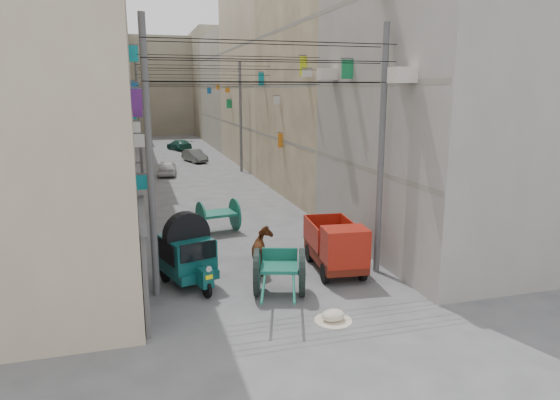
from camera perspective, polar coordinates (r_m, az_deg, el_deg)
name	(u,v)px	position (r m, az deg, el deg)	size (l,w,h in m)	color
ground	(351,388)	(11.02, 8.15, -20.49)	(140.00, 140.00, 0.00)	#4E4E51
building_row_left	(77,84)	(42.70, -22.15, 12.21)	(8.00, 62.00, 14.00)	#C3B293
building_row_right	(276,84)	(44.15, -0.51, 13.08)	(8.00, 62.00, 14.00)	#99948F
end_cap_building	(161,86)	(74.48, -13.48, 12.52)	(22.00, 10.00, 13.00)	gray
shutters_left	(141,213)	(19.28, -15.63, -1.45)	(0.18, 14.40, 2.88)	#4F4F54
signboards	(203,134)	(30.40, -8.76, 7.51)	(8.22, 40.52, 5.67)	orange
ac_units	(364,46)	(17.81, 9.56, 16.99)	(0.70, 6.55, 3.35)	beige
utility_poles	(215,130)	(25.76, -7.39, 7.96)	(7.40, 22.20, 8.00)	#555457
overhead_cables	(223,72)	(23.13, -6.55, 14.34)	(7.40, 22.52, 1.12)	black
auto_rickshaw	(187,252)	(15.84, -10.53, -5.90)	(1.93, 2.60, 1.77)	black
tonga_cart	(279,271)	(14.84, -0.06, -8.17)	(2.06, 3.37, 1.43)	black
mini_truck	(338,250)	(16.56, 6.63, -5.65)	(1.71, 3.28, 1.77)	black
second_cart	(218,215)	(21.43, -7.09, -1.74)	(1.81, 1.66, 1.41)	#155D4B
feed_sack	(333,315)	(13.58, 6.10, -12.98)	(0.63, 0.50, 0.31)	beige
horse	(263,252)	(16.71, -1.95, -5.91)	(0.77, 1.68, 1.42)	brown
distant_car_white	(167,168)	(36.61, -12.81, 3.61)	(1.28, 3.19, 1.09)	silver
distant_car_grey	(195,156)	(43.01, -9.73, 5.01)	(1.14, 3.26, 1.07)	#505452
distant_car_green	(179,145)	(52.07, -11.45, 6.20)	(1.48, 3.64, 1.06)	#1A4C3F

